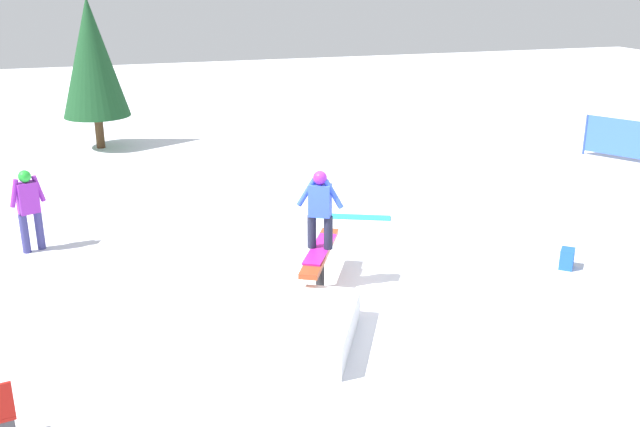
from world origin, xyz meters
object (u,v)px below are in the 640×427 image
object	(u,v)px
rail_feature	(320,256)
loose_snowboard_cyan	(352,217)
bystander_purple	(29,206)
backpack_on_snow	(567,259)
pine_tree_far	(92,58)
main_rider_on_rail	(320,212)

from	to	relation	value
rail_feature	loose_snowboard_cyan	bearing A→B (deg)	-0.54
rail_feature	bystander_purple	size ratio (longest dim) A/B	1.25
loose_snowboard_cyan	backpack_on_snow	bearing A→B (deg)	-30.06
loose_snowboard_cyan	rail_feature	bearing A→B (deg)	-94.53
loose_snowboard_cyan	pine_tree_far	distance (m)	9.53
rail_feature	bystander_purple	distance (m)	5.44
main_rider_on_rail	pine_tree_far	distance (m)	11.44
bystander_purple	loose_snowboard_cyan	distance (m)	6.18
bystander_purple	pine_tree_far	bearing A→B (deg)	55.28
rail_feature	backpack_on_snow	size ratio (longest dim) A/B	5.55
rail_feature	pine_tree_far	distance (m)	11.55
backpack_on_snow	pine_tree_far	world-z (taller)	pine_tree_far
pine_tree_far	backpack_on_snow	bearing A→B (deg)	-146.91
rail_feature	bystander_purple	world-z (taller)	bystander_purple
loose_snowboard_cyan	bystander_purple	bearing A→B (deg)	-156.36
main_rider_on_rail	bystander_purple	xyz separation A→B (m)	(3.10, 4.46, -0.45)
backpack_on_snow	loose_snowboard_cyan	bearing A→B (deg)	-102.43
pine_tree_far	loose_snowboard_cyan	bearing A→B (deg)	-148.42
main_rider_on_rail	pine_tree_far	world-z (taller)	pine_tree_far
bystander_purple	backpack_on_snow	xyz separation A→B (m)	(-3.55, -8.72, -0.68)
bystander_purple	backpack_on_snow	size ratio (longest dim) A/B	4.43
bystander_purple	pine_tree_far	distance (m)	8.11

